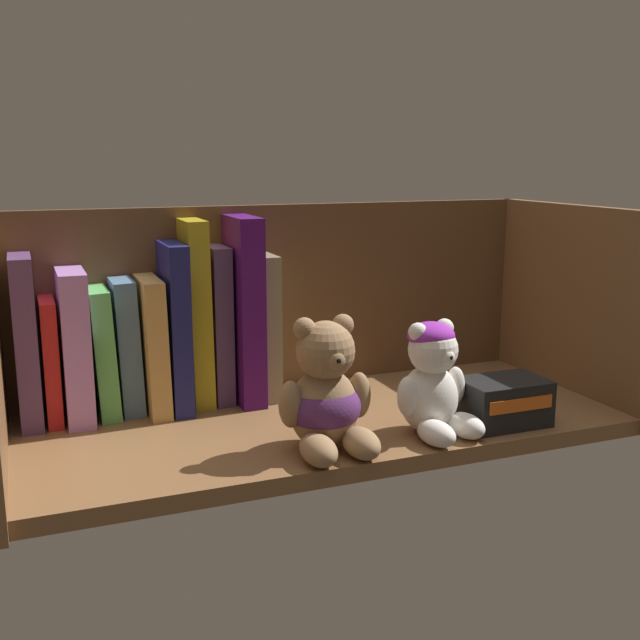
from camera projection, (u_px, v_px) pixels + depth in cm
name	position (u px, v px, depth cm)	size (l,w,h in cm)	color
shelf_board	(323.00, 426.00, 96.33)	(73.77, 30.67, 2.00)	brown
shelf_back_panel	(281.00, 303.00, 108.09)	(76.17, 1.20, 27.83)	brown
shelf_side_panel_right	(571.00, 305.00, 107.16)	(1.60, 33.07, 27.83)	brown
book_0	(26.00, 339.00, 93.40)	(2.58, 12.24, 20.93)	#533561
book_1	(50.00, 358.00, 94.92)	(1.81, 11.12, 15.44)	red
book_2	(74.00, 343.00, 95.62)	(3.25, 13.84, 18.91)	#B47DCE
book_3	(102.00, 350.00, 97.07)	(2.48, 10.97, 16.38)	#5AB658
book_4	(126.00, 344.00, 98.07)	(2.72, 9.04, 17.25)	slate
book_5	(150.00, 342.00, 99.15)	(2.54, 14.51, 17.44)	tan
book_6	(172.00, 324.00, 99.76)	(2.52, 14.39, 21.71)	navy
book_7	(194.00, 312.00, 100.56)	(2.67, 9.92, 24.46)	gold
book_8	(216.00, 323.00, 102.00)	(2.42, 9.33, 20.92)	#4F365B
book_9	(240.00, 307.00, 102.76)	(3.23, 14.08, 24.79)	#450F5E
book_10	(262.00, 324.00, 104.43)	(2.15, 11.22, 19.65)	#847D54
teddy_bear_larger	(326.00, 398.00, 84.80)	(11.10, 11.57, 15.26)	#93704C
teddy_bear_smaller	(433.00, 381.00, 89.61)	(10.19, 10.58, 13.62)	white
small_product_box	(503.00, 402.00, 93.63)	(10.28, 7.29, 5.64)	black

